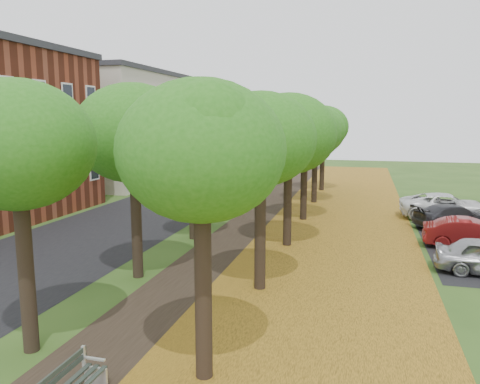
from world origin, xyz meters
The scene contains 10 objects.
ground centered at (0.00, 0.00, 0.00)m, with size 120.00×120.00×0.00m, color #2D4C19.
street_asphalt centered at (-7.50, 15.00, 0.00)m, with size 8.00×70.00×0.01m, color black.
footpath centered at (0.00, 15.00, 0.00)m, with size 3.20×70.00×0.01m, color black.
leaf_verge centered at (5.00, 15.00, 0.01)m, with size 7.50×70.00×0.01m, color #B67E21.
tree_row_west centered at (-2.20, 15.00, 5.11)m, with size 4.07×34.07×6.87m.
tree_row_east centered at (2.60, 15.00, 5.11)m, with size 4.07×34.07×6.87m.
building_cream centered at (-17.00, 33.00, 5.21)m, with size 10.30×20.30×10.40m.
car_red centered at (11.02, 13.62, 0.70)m, with size 1.49×4.26×1.40m, color maroon.
car_grey centered at (11.00, 17.85, 0.66)m, with size 1.86×4.57×1.33m, color #2D2D32.
car_white centered at (11.00, 20.43, 0.76)m, with size 2.53×5.49×1.53m, color white.
Camera 1 is at (6.07, -9.68, 6.05)m, focal length 35.00 mm.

